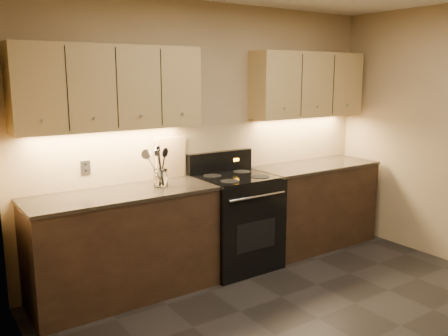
% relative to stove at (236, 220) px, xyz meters
% --- Properties ---
extents(wall_back, '(4.00, 0.04, 2.60)m').
position_rel_stove_xyz_m(wall_back, '(-0.08, 0.32, 0.82)').
color(wall_back, tan).
rests_on(wall_back, ground).
extents(wall_left, '(0.04, 4.00, 2.60)m').
position_rel_stove_xyz_m(wall_left, '(-2.08, -1.68, 0.82)').
color(wall_left, tan).
rests_on(wall_left, ground).
extents(counter_left, '(1.62, 0.62, 0.93)m').
position_rel_stove_xyz_m(counter_left, '(-1.18, 0.02, -0.01)').
color(counter_left, black).
rests_on(counter_left, ground).
extents(counter_right, '(1.46, 0.62, 0.93)m').
position_rel_stove_xyz_m(counter_right, '(1.10, 0.02, -0.01)').
color(counter_right, black).
rests_on(counter_right, ground).
extents(stove, '(0.76, 0.68, 1.14)m').
position_rel_stove_xyz_m(stove, '(0.00, 0.00, 0.00)').
color(stove, black).
rests_on(stove, ground).
extents(upper_cab_left, '(1.60, 0.30, 0.70)m').
position_rel_stove_xyz_m(upper_cab_left, '(-1.18, 0.17, 1.32)').
color(upper_cab_left, tan).
rests_on(upper_cab_left, wall_back).
extents(upper_cab_right, '(1.44, 0.30, 0.70)m').
position_rel_stove_xyz_m(upper_cab_right, '(1.10, 0.17, 1.32)').
color(upper_cab_right, tan).
rests_on(upper_cab_right, wall_back).
extents(outlet_plate, '(0.08, 0.01, 0.12)m').
position_rel_stove_xyz_m(outlet_plate, '(-1.38, 0.31, 0.64)').
color(outlet_plate, '#B2B5BA').
rests_on(outlet_plate, wall_back).
extents(utensil_crock, '(0.13, 0.13, 0.16)m').
position_rel_stove_xyz_m(utensil_crock, '(-0.80, 0.04, 0.52)').
color(utensil_crock, white).
rests_on(utensil_crock, counter_left).
extents(cutting_board, '(0.32, 0.06, 0.40)m').
position_rel_stove_xyz_m(cutting_board, '(-0.56, 0.29, 0.65)').
color(cutting_board, tan).
rests_on(cutting_board, counter_left).
extents(wooden_spoon, '(0.13, 0.17, 0.35)m').
position_rel_stove_xyz_m(wooden_spoon, '(-0.84, 0.04, 0.64)').
color(wooden_spoon, tan).
rests_on(wooden_spoon, utensil_crock).
extents(black_spoon, '(0.11, 0.10, 0.33)m').
position_rel_stove_xyz_m(black_spoon, '(-0.80, 0.06, 0.63)').
color(black_spoon, black).
rests_on(black_spoon, utensil_crock).
extents(black_turner, '(0.14, 0.11, 0.37)m').
position_rel_stove_xyz_m(black_turner, '(-0.79, 0.02, 0.65)').
color(black_turner, black).
rests_on(black_turner, utensil_crock).
extents(steel_spatula, '(0.18, 0.16, 0.36)m').
position_rel_stove_xyz_m(steel_spatula, '(-0.77, 0.05, 0.64)').
color(steel_spatula, silver).
rests_on(steel_spatula, utensil_crock).
extents(steel_skimmer, '(0.23, 0.15, 0.35)m').
position_rel_stove_xyz_m(steel_skimmer, '(-0.78, 0.04, 0.63)').
color(steel_skimmer, silver).
rests_on(steel_skimmer, utensil_crock).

